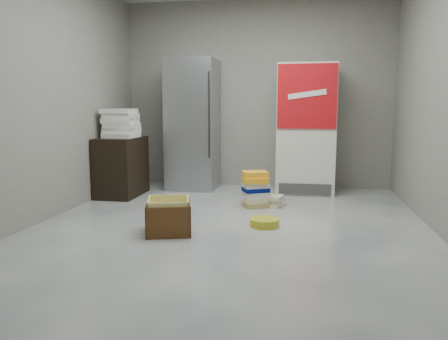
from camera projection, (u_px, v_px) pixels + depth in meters
ground at (229, 229)px, 4.37m from camera, size 5.00×5.00×0.00m
room_shell at (229, 44)px, 4.11m from camera, size 4.04×5.04×2.82m
steel_fridge at (193, 125)px, 6.47m from camera, size 0.70×0.72×1.90m
coke_cooler at (306, 129)px, 6.18m from camera, size 0.80×0.73×1.80m
wood_shelf at (122, 167)px, 5.98m from camera, size 0.50×0.80×0.80m
supply_box_stack at (121, 123)px, 5.89m from camera, size 0.44×0.44×0.39m
phonebook_stack_main at (256, 189)px, 5.32m from camera, size 0.38×0.37×0.44m
phonebook_stack_side at (270, 201)px, 5.38m from camera, size 0.37×0.34×0.14m
cardboard_box at (169, 219)px, 4.21m from camera, size 0.52×0.52×0.34m
bucket_lid at (264, 222)px, 4.46m from camera, size 0.33×0.33×0.08m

